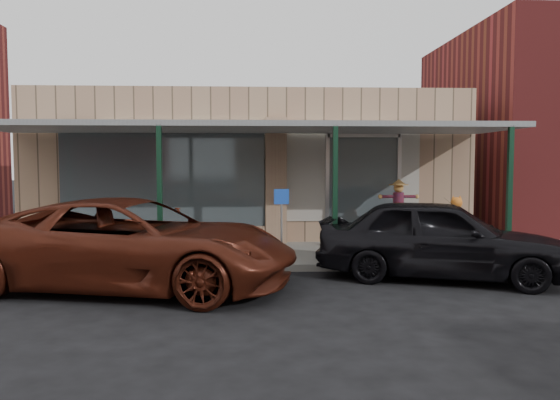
{
  "coord_description": "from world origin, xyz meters",
  "views": [
    {
      "loc": [
        0.09,
        -9.05,
        2.26
      ],
      "look_at": [
        0.68,
        2.6,
        1.44
      ],
      "focal_mm": 35.0,
      "sensor_mm": 36.0,
      "label": 1
    }
  ],
  "objects_px": {
    "barrel_pumpkin": "(373,239)",
    "car_maroon": "(133,244)",
    "handicap_sign": "(281,215)",
    "parked_sedan": "(440,238)",
    "barrel_scarecrow": "(398,224)"
  },
  "relations": [
    {
      "from": "barrel_pumpkin",
      "to": "car_maroon",
      "type": "bearing_deg",
      "value": -148.67
    },
    {
      "from": "handicap_sign",
      "to": "car_maroon",
      "type": "distance_m",
      "value": 3.26
    },
    {
      "from": "barrel_pumpkin",
      "to": "parked_sedan",
      "type": "relative_size",
      "value": 0.16
    },
    {
      "from": "barrel_pumpkin",
      "to": "handicap_sign",
      "type": "relative_size",
      "value": 0.53
    },
    {
      "from": "barrel_scarecrow",
      "to": "car_maroon",
      "type": "bearing_deg",
      "value": -156.14
    },
    {
      "from": "car_maroon",
      "to": "barrel_pumpkin",
      "type": "bearing_deg",
      "value": -46.08
    },
    {
      "from": "barrel_scarecrow",
      "to": "parked_sedan",
      "type": "relative_size",
      "value": 0.34
    },
    {
      "from": "barrel_pumpkin",
      "to": "parked_sedan",
      "type": "distance_m",
      "value": 2.64
    },
    {
      "from": "car_maroon",
      "to": "barrel_scarecrow",
      "type": "bearing_deg",
      "value": -45.71
    },
    {
      "from": "handicap_sign",
      "to": "parked_sedan",
      "type": "bearing_deg",
      "value": -30.55
    },
    {
      "from": "handicap_sign",
      "to": "car_maroon",
      "type": "bearing_deg",
      "value": -155.87
    },
    {
      "from": "handicap_sign",
      "to": "car_maroon",
      "type": "xyz_separation_m",
      "value": [
        -2.73,
        -1.74,
        -0.33
      ]
    },
    {
      "from": "car_maroon",
      "to": "handicap_sign",
      "type": "bearing_deg",
      "value": -44.89
    },
    {
      "from": "barrel_pumpkin",
      "to": "car_maroon",
      "type": "relative_size",
      "value": 0.14
    },
    {
      "from": "parked_sedan",
      "to": "barrel_scarecrow",
      "type": "bearing_deg",
      "value": 18.85
    }
  ]
}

